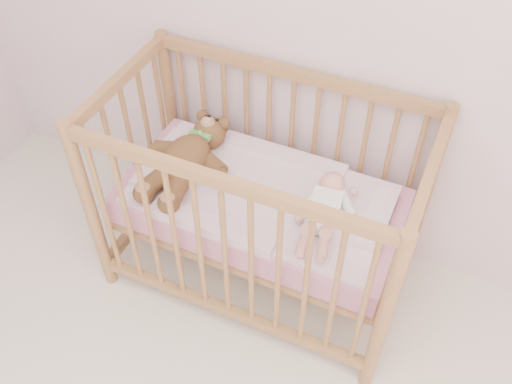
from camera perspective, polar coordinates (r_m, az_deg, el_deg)
The scene contains 5 objects.
crib at distance 2.51m, azimuth 0.47°, elevation -1.14°, with size 1.36×0.76×1.00m, color #9F7043, non-canonical shape.
mattress at distance 2.52m, azimuth 0.47°, elevation -1.37°, with size 1.22×0.62×0.13m, color pink.
blanket at distance 2.46m, azimuth 0.48°, elevation -0.20°, with size 1.10×0.58×0.06m, color pink, non-canonical shape.
baby at distance 2.33m, azimuth 6.90°, elevation -1.39°, with size 0.23×0.48×0.12m, color white, non-canonical shape.
teddy_bear at distance 2.51m, azimuth -7.05°, elevation 3.22°, with size 0.42×0.60×0.17m, color brown, non-canonical shape.
Camera 1 is at (0.42, 0.04, 2.35)m, focal length 40.00 mm.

